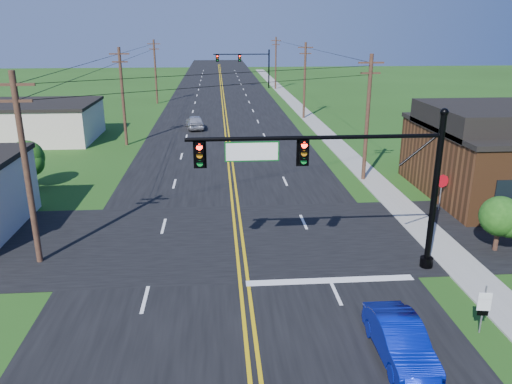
{
  "coord_description": "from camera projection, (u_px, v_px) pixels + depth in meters",
  "views": [
    {
      "loc": [
        -0.84,
        -12.45,
        10.77
      ],
      "look_at": [
        0.93,
        10.0,
        3.27
      ],
      "focal_mm": 35.0,
      "sensor_mm": 36.0,
      "label": 1
    }
  ],
  "objects": [
    {
      "name": "road_main",
      "position": [
        224.0,
        116.0,
        62.53
      ],
      "size": [
        16.0,
        220.0,
        0.04
      ],
      "primitive_type": "cube",
      "color": "black",
      "rests_on": "ground"
    },
    {
      "name": "road_cross",
      "position": [
        236.0,
        238.0,
        26.59
      ],
      "size": [
        70.0,
        10.0,
        0.04
      ],
      "primitive_type": "cube",
      "color": "black",
      "rests_on": "ground"
    },
    {
      "name": "sidewalk",
      "position": [
        322.0,
        131.0,
        53.85
      ],
      "size": [
        2.0,
        160.0,
        0.08
      ],
      "primitive_type": "cube",
      "color": "gray",
      "rests_on": "ground"
    },
    {
      "name": "signal_mast_main",
      "position": [
        338.0,
        172.0,
        21.63
      ],
      "size": [
        11.3,
        0.6,
        7.48
      ],
      "color": "black",
      "rests_on": "ground"
    },
    {
      "name": "signal_mast_far",
      "position": [
        245.0,
        63.0,
        89.8
      ],
      "size": [
        10.98,
        0.6,
        7.48
      ],
      "color": "black",
      "rests_on": "ground"
    },
    {
      "name": "cream_bldg_far",
      "position": [
        33.0,
        121.0,
        49.18
      ],
      "size": [
        12.2,
        9.2,
        3.7
      ],
      "color": "beige",
      "rests_on": "ground"
    },
    {
      "name": "utility_pole_left_a",
      "position": [
        26.0,
        167.0,
        22.5
      ],
      "size": [
        1.8,
        0.28,
        9.0
      ],
      "color": "#341E17",
      "rests_on": "ground"
    },
    {
      "name": "utility_pole_left_b",
      "position": [
        123.0,
        95.0,
        46.15
      ],
      "size": [
        1.8,
        0.28,
        9.0
      ],
      "color": "#341E17",
      "rests_on": "ground"
    },
    {
      "name": "utility_pole_left_c",
      "position": [
        155.0,
        70.0,
        71.68
      ],
      "size": [
        1.8,
        0.28,
        9.0
      ],
      "color": "#341E17",
      "rests_on": "ground"
    },
    {
      "name": "utility_pole_right_a",
      "position": [
        367.0,
        116.0,
        35.29
      ],
      "size": [
        1.8,
        0.28,
        9.0
      ],
      "color": "#341E17",
      "rests_on": "ground"
    },
    {
      "name": "utility_pole_right_b",
      "position": [
        305.0,
        79.0,
        59.88
      ],
      "size": [
        1.8,
        0.28,
        9.0
      ],
      "color": "#341E17",
      "rests_on": "ground"
    },
    {
      "name": "utility_pole_right_c",
      "position": [
        276.0,
        62.0,
        88.25
      ],
      "size": [
        1.8,
        0.28,
        9.0
      ],
      "color": "#341E17",
      "rests_on": "ground"
    },
    {
      "name": "tree_right_back",
      "position": [
        426.0,
        133.0,
        40.21
      ],
      "size": [
        3.0,
        3.0,
        4.1
      ],
      "color": "#341E17",
      "rests_on": "ground"
    },
    {
      "name": "shrub_corner",
      "position": [
        500.0,
        216.0,
        24.61
      ],
      "size": [
        2.0,
        2.0,
        2.86
      ],
      "color": "#341E17",
      "rests_on": "ground"
    },
    {
      "name": "tree_left",
      "position": [
        26.0,
        158.0,
        34.32
      ],
      "size": [
        2.4,
        2.4,
        3.37
      ],
      "color": "#341E17",
      "rests_on": "ground"
    },
    {
      "name": "blue_car",
      "position": [
        400.0,
        341.0,
        16.8
      ],
      "size": [
        1.46,
        4.17,
        1.37
      ],
      "primitive_type": "imported",
      "rotation": [
        0.0,
        0.0,
        0.0
      ],
      "color": "#07179A",
      "rests_on": "ground"
    },
    {
      "name": "distant_car",
      "position": [
        195.0,
        122.0,
        54.72
      ],
      "size": [
        2.37,
        4.61,
        1.5
      ],
      "primitive_type": "imported",
      "rotation": [
        0.0,
        0.0,
        3.28
      ],
      "color": "#B3B2B8",
      "rests_on": "ground"
    },
    {
      "name": "route_sign",
      "position": [
        484.0,
        306.0,
        18.09
      ],
      "size": [
        0.48,
        0.11,
        1.94
      ],
      "rotation": [
        0.0,
        0.0,
        -0.16
      ],
      "color": "slate",
      "rests_on": "ground"
    },
    {
      "name": "stop_sign",
      "position": [
        442.0,
        185.0,
        30.15
      ],
      "size": [
        0.82,
        0.11,
        2.31
      ],
      "rotation": [
        0.0,
        0.0,
        0.05
      ],
      "color": "slate",
      "rests_on": "ground"
    }
  ]
}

